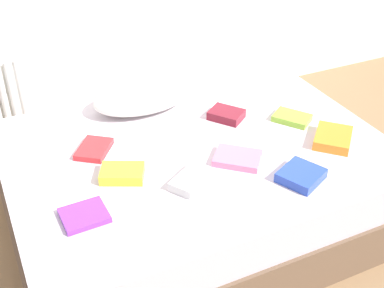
{
  "coord_description": "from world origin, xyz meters",
  "views": [
    {
      "loc": [
        -0.97,
        -2.01,
        1.98
      ],
      "look_at": [
        0.0,
        0.05,
        0.48
      ],
      "focal_mm": 47.39,
      "sensor_mm": 36.0,
      "label": 1
    }
  ],
  "objects_px": {
    "textbook_purple": "(84,215)",
    "textbook_orange": "(333,138)",
    "pillow": "(143,96)",
    "textbook_lime": "(291,118)",
    "textbook_red": "(94,149)",
    "textbook_white": "(192,180)",
    "textbook_yellow": "(122,173)",
    "textbook_maroon": "(226,115)",
    "textbook_pink": "(237,158)",
    "bed": "(196,183)",
    "textbook_blue": "(301,175)"
  },
  "relations": [
    {
      "from": "bed",
      "to": "textbook_yellow",
      "type": "distance_m",
      "value": 0.53
    },
    {
      "from": "textbook_yellow",
      "to": "textbook_lime",
      "type": "relative_size",
      "value": 1.03
    },
    {
      "from": "textbook_orange",
      "to": "textbook_red",
      "type": "height_order",
      "value": "textbook_orange"
    },
    {
      "from": "textbook_blue",
      "to": "textbook_red",
      "type": "bearing_deg",
      "value": 116.31
    },
    {
      "from": "textbook_orange",
      "to": "textbook_red",
      "type": "xyz_separation_m",
      "value": [
        -1.18,
        0.46,
        -0.01
      ]
    },
    {
      "from": "textbook_pink",
      "to": "textbook_yellow",
      "type": "bearing_deg",
      "value": -150.52
    },
    {
      "from": "textbook_lime",
      "to": "textbook_red",
      "type": "distance_m",
      "value": 1.13
    },
    {
      "from": "textbook_orange",
      "to": "pillow",
      "type": "bearing_deg",
      "value": 90.36
    },
    {
      "from": "textbook_yellow",
      "to": "textbook_blue",
      "type": "height_order",
      "value": "textbook_yellow"
    },
    {
      "from": "bed",
      "to": "textbook_red",
      "type": "xyz_separation_m",
      "value": [
        -0.5,
        0.18,
        0.27
      ]
    },
    {
      "from": "textbook_pink",
      "to": "textbook_white",
      "type": "relative_size",
      "value": 1.03
    },
    {
      "from": "textbook_maroon",
      "to": "textbook_red",
      "type": "height_order",
      "value": "textbook_maroon"
    },
    {
      "from": "textbook_yellow",
      "to": "textbook_lime",
      "type": "xyz_separation_m",
      "value": [
        1.05,
        0.11,
        -0.01
      ]
    },
    {
      "from": "textbook_white",
      "to": "textbook_maroon",
      "type": "bearing_deg",
      "value": 14.43
    },
    {
      "from": "textbook_pink",
      "to": "textbook_purple",
      "type": "xyz_separation_m",
      "value": [
        -0.81,
        -0.09,
        -0.0
      ]
    },
    {
      "from": "textbook_maroon",
      "to": "textbook_lime",
      "type": "bearing_deg",
      "value": 25.01
    },
    {
      "from": "textbook_purple",
      "to": "textbook_maroon",
      "type": "bearing_deg",
      "value": 24.79
    },
    {
      "from": "textbook_purple",
      "to": "textbook_lime",
      "type": "xyz_separation_m",
      "value": [
        1.29,
        0.31,
        0.0
      ]
    },
    {
      "from": "bed",
      "to": "textbook_yellow",
      "type": "xyz_separation_m",
      "value": [
        -0.44,
        -0.1,
        0.28
      ]
    },
    {
      "from": "pillow",
      "to": "textbook_orange",
      "type": "relative_size",
      "value": 2.49
    },
    {
      "from": "pillow",
      "to": "textbook_purple",
      "type": "distance_m",
      "value": 0.99
    },
    {
      "from": "textbook_yellow",
      "to": "textbook_orange",
      "type": "relative_size",
      "value": 0.87
    },
    {
      "from": "textbook_maroon",
      "to": "bed",
      "type": "bearing_deg",
      "value": -93.77
    },
    {
      "from": "textbook_yellow",
      "to": "textbook_orange",
      "type": "height_order",
      "value": "textbook_orange"
    },
    {
      "from": "textbook_pink",
      "to": "textbook_orange",
      "type": "xyz_separation_m",
      "value": [
        0.55,
        -0.06,
        0.01
      ]
    },
    {
      "from": "textbook_purple",
      "to": "textbook_white",
      "type": "distance_m",
      "value": 0.53
    },
    {
      "from": "textbook_maroon",
      "to": "textbook_red",
      "type": "xyz_separation_m",
      "value": [
        -0.78,
        -0.01,
        -0.01
      ]
    },
    {
      "from": "textbook_yellow",
      "to": "textbook_white",
      "type": "height_order",
      "value": "textbook_yellow"
    },
    {
      "from": "pillow",
      "to": "textbook_white",
      "type": "bearing_deg",
      "value": -93.62
    },
    {
      "from": "textbook_pink",
      "to": "textbook_red",
      "type": "bearing_deg",
      "value": -170.89
    },
    {
      "from": "pillow",
      "to": "textbook_yellow",
      "type": "bearing_deg",
      "value": -119.03
    },
    {
      "from": "pillow",
      "to": "textbook_blue",
      "type": "xyz_separation_m",
      "value": [
        0.44,
        -0.98,
        -0.06
      ]
    },
    {
      "from": "textbook_white",
      "to": "textbook_yellow",
      "type": "bearing_deg",
      "value": 114.79
    },
    {
      "from": "textbook_red",
      "to": "textbook_white",
      "type": "xyz_separation_m",
      "value": [
        0.34,
        -0.46,
        0.01
      ]
    },
    {
      "from": "bed",
      "to": "textbook_red",
      "type": "bearing_deg",
      "value": 160.8
    },
    {
      "from": "textbook_yellow",
      "to": "textbook_maroon",
      "type": "height_order",
      "value": "same"
    },
    {
      "from": "pillow",
      "to": "textbook_lime",
      "type": "distance_m",
      "value": 0.87
    },
    {
      "from": "textbook_purple",
      "to": "textbook_orange",
      "type": "relative_size",
      "value": 0.82
    },
    {
      "from": "textbook_pink",
      "to": "textbook_red",
      "type": "distance_m",
      "value": 0.74
    },
    {
      "from": "bed",
      "to": "textbook_orange",
      "type": "distance_m",
      "value": 0.78
    },
    {
      "from": "textbook_orange",
      "to": "textbook_red",
      "type": "distance_m",
      "value": 1.26
    },
    {
      "from": "textbook_maroon",
      "to": "textbook_blue",
      "type": "bearing_deg",
      "value": -32.65
    },
    {
      "from": "textbook_yellow",
      "to": "textbook_white",
      "type": "distance_m",
      "value": 0.34
    },
    {
      "from": "pillow",
      "to": "textbook_lime",
      "type": "relative_size",
      "value": 2.96
    },
    {
      "from": "textbook_yellow",
      "to": "textbook_purple",
      "type": "relative_size",
      "value": 1.05
    },
    {
      "from": "textbook_maroon",
      "to": "textbook_blue",
      "type": "height_order",
      "value": "textbook_maroon"
    },
    {
      "from": "textbook_purple",
      "to": "textbook_white",
      "type": "bearing_deg",
      "value": 0.27
    },
    {
      "from": "textbook_pink",
      "to": "textbook_blue",
      "type": "relative_size",
      "value": 1.16
    },
    {
      "from": "textbook_maroon",
      "to": "textbook_lime",
      "type": "distance_m",
      "value": 0.37
    },
    {
      "from": "pillow",
      "to": "textbook_pink",
      "type": "height_order",
      "value": "pillow"
    }
  ]
}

